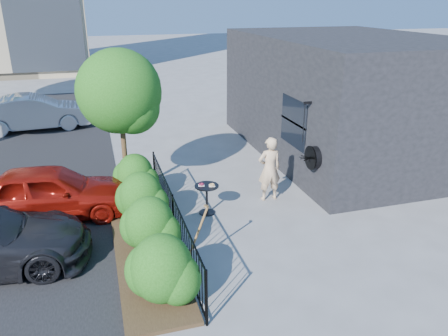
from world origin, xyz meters
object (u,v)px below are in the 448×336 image
object	(u,v)px
cafe_table	(207,194)
car_silver	(35,112)
shovel	(196,239)
patio_tree	(122,97)
woman	(269,169)
car_red	(50,192)

from	to	relation	value
cafe_table	car_silver	world-z (taller)	car_silver
shovel	patio_tree	bearing A→B (deg)	103.90
patio_tree	cafe_table	size ratio (longest dim) A/B	4.80
patio_tree	woman	size ratio (longest dim) A/B	2.22
cafe_table	shovel	xyz separation A→B (m)	(-0.79, -2.20, 0.07)
shovel	car_red	size ratio (longest dim) A/B	0.35
shovel	car_red	distance (m)	4.34
woman	cafe_table	bearing A→B (deg)	9.46
cafe_table	woman	size ratio (longest dim) A/B	0.46
cafe_table	car_silver	size ratio (longest dim) A/B	0.19
patio_tree	woman	bearing A→B (deg)	-21.66
cafe_table	car_silver	xyz separation A→B (m)	(-4.93, 9.46, 0.20)
shovel	car_silver	world-z (taller)	car_silver
patio_tree	car_red	xyz separation A→B (m)	(-2.00, -0.80, -2.10)
woman	car_red	size ratio (longest dim) A/B	0.45
woman	shovel	distance (m)	3.65
woman	car_red	bearing A→B (deg)	-7.23
woman	car_silver	size ratio (longest dim) A/B	0.40
woman	shovel	world-z (taller)	woman
car_red	car_silver	distance (m)	8.58
patio_tree	cafe_table	xyz separation A→B (m)	(1.77, -1.76, -2.23)
car_red	patio_tree	bearing A→B (deg)	-62.54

